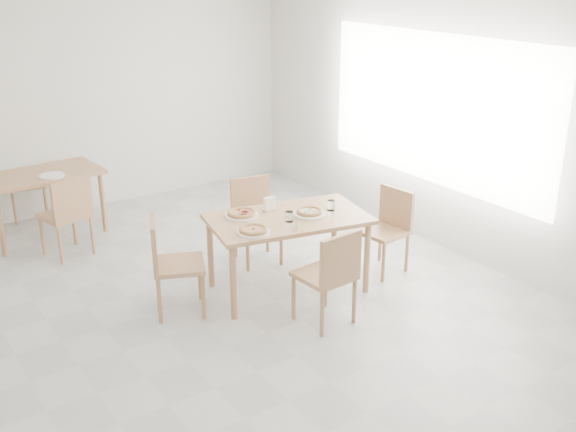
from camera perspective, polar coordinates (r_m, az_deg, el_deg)
room at (r=7.43m, az=12.21°, el=8.82°), size 7.28×7.00×7.00m
main_table at (r=6.32m, az=0.00°, el=-0.77°), size 1.61×1.11×0.75m
chair_south at (r=5.76m, az=3.66°, el=-4.72°), size 0.47×0.47×0.89m
chair_north at (r=7.05m, az=-2.85°, el=0.22°), size 0.51×0.51×0.88m
chair_west at (r=6.05m, az=-10.07°, el=-3.61°), size 0.58×0.58×0.90m
chair_east at (r=6.89m, az=8.50°, el=-0.68°), size 0.47×0.47×0.85m
plate_margherita at (r=5.93m, az=-2.94°, el=-1.37°), size 0.29×0.29×0.02m
plate_mushroom at (r=6.34m, az=1.82°, el=0.19°), size 0.32×0.32×0.02m
plate_pepperoni at (r=6.32m, az=-3.95°, el=0.07°), size 0.33×0.33×0.02m
pizza_margherita at (r=5.92m, az=-2.94°, el=-1.16°), size 0.29×0.29×0.03m
pizza_mushroom at (r=6.33m, az=1.82°, el=0.38°), size 0.30×0.30×0.03m
pizza_pepperoni at (r=6.31m, az=-3.95°, el=0.26°), size 0.31×0.31×0.03m
tumbler_a at (r=6.45m, az=3.66°, el=0.91°), size 0.08×0.08×0.10m
tumbler_b at (r=6.16m, az=0.11°, el=-0.05°), size 0.07×0.07×0.10m
napkin_holder at (r=6.42m, az=-1.60°, el=1.00°), size 0.13×0.07×0.14m
fork_a at (r=6.04m, az=0.43°, el=-0.96°), size 0.10×0.17×0.01m
fork_b at (r=6.06m, az=0.74°, el=-0.86°), size 0.12×0.16×0.01m
second_table at (r=8.10m, az=-20.18°, el=2.76°), size 1.34×0.83×0.75m
chair_back_s at (r=7.45m, az=-18.11°, el=0.38°), size 0.52×0.52×0.89m
chair_back_n at (r=8.87m, az=-21.35°, el=3.08°), size 0.49×0.49×0.85m
plate_empty at (r=7.90m, az=-19.37°, el=3.24°), size 0.28×0.28×0.02m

